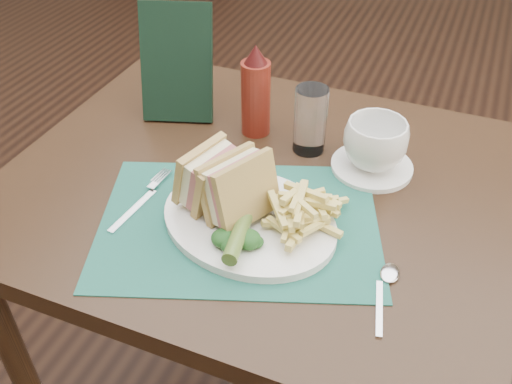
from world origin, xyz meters
TOP-DOWN VIEW (x-y plane):
  - floor at (0.00, 0.00)m, footprint 7.00×7.00m
  - table_main at (0.00, -0.50)m, footprint 0.90×0.75m
  - placemat at (0.02, -0.63)m, footprint 0.54×0.46m
  - plate at (0.04, -0.62)m, footprint 0.35×0.31m
  - sandwich_half_a at (-0.06, -0.60)m, footprint 0.10×0.12m
  - sandwich_half_b at (0.00, -0.61)m, footprint 0.12×0.14m
  - kale_garnish at (0.05, -0.68)m, footprint 0.11×0.08m
  - pickle_spear at (0.05, -0.68)m, footprint 0.04×0.12m
  - fries_pile at (0.11, -0.60)m, footprint 0.18×0.20m
  - fork at (-0.16, -0.64)m, footprint 0.05×0.17m
  - spoon at (0.27, -0.69)m, footprint 0.06×0.15m
  - saucer at (0.19, -0.39)m, footprint 0.20×0.20m
  - coffee_cup at (0.19, -0.39)m, footprint 0.16×0.16m
  - drinking_glass at (0.06, -0.38)m, footprint 0.07×0.07m
  - ketchup_bottle at (-0.06, -0.36)m, footprint 0.08×0.08m
  - check_presenter at (-0.23, -0.35)m, footprint 0.16×0.13m

SIDE VIEW (x-z plane):
  - floor at x=0.00m, z-range 0.00..0.00m
  - table_main at x=0.00m, z-range 0.00..0.75m
  - placemat at x=0.02m, z-range 0.75..0.75m
  - spoon at x=0.27m, z-range 0.75..0.76m
  - saucer at x=0.19m, z-range 0.75..0.76m
  - fork at x=-0.16m, z-range 0.75..0.76m
  - plate at x=0.04m, z-range 0.75..0.77m
  - kale_garnish at x=0.05m, z-range 0.77..0.79m
  - pickle_spear at x=0.05m, z-range 0.77..0.80m
  - fries_pile at x=0.11m, z-range 0.77..0.83m
  - coffee_cup at x=0.19m, z-range 0.76..0.85m
  - drinking_glass at x=0.06m, z-range 0.75..0.88m
  - sandwich_half_a at x=-0.06m, z-range 0.77..0.87m
  - sandwich_half_b at x=0.00m, z-range 0.77..0.88m
  - ketchup_bottle at x=-0.06m, z-range 0.75..0.94m
  - check_presenter at x=-0.23m, z-range 0.75..0.98m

